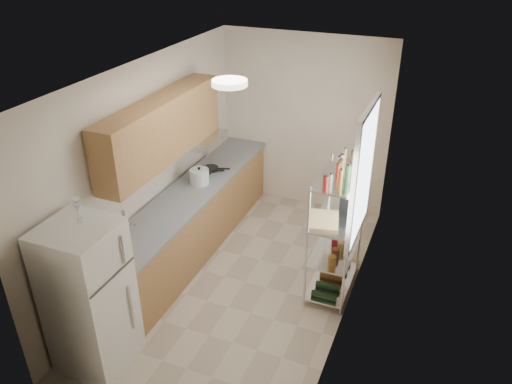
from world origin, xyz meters
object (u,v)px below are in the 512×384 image
at_px(refrigerator, 89,298).
at_px(frying_pan_large, 202,171).
at_px(rice_cooker, 199,177).
at_px(cutting_board, 323,220).
at_px(espresso_machine, 349,195).

xyz_separation_m(refrigerator, frying_pan_large, (-0.14, 2.57, 0.14)).
height_order(rice_cooker, cutting_board, rice_cooker).
bearing_deg(espresso_machine, cutting_board, -111.15).
relative_size(refrigerator, cutting_board, 3.72).
distance_m(frying_pan_large, cutting_board, 2.06).
bearing_deg(rice_cooker, frying_pan_large, 111.79).
bearing_deg(cutting_board, espresso_machine, 68.37).
xyz_separation_m(refrigerator, cutting_board, (1.76, 1.80, 0.24)).
relative_size(refrigerator, espresso_machine, 5.61).
bearing_deg(refrigerator, cutting_board, 45.64).
bearing_deg(frying_pan_large, rice_cooker, -92.21).
distance_m(frying_pan_large, espresso_machine, 2.11).
height_order(frying_pan_large, espresso_machine, espresso_machine).
xyz_separation_m(cutting_board, espresso_machine, (0.17, 0.44, 0.13)).
bearing_deg(rice_cooker, refrigerator, -89.48).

